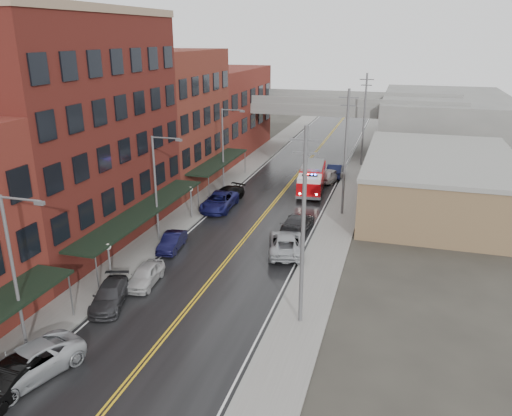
# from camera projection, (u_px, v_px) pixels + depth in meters

# --- Properties ---
(road) EXTENTS (11.00, 160.00, 0.02)m
(road) POSITION_uv_depth(u_px,v_px,m) (256.00, 225.00, 45.81)
(road) COLOR black
(road) RESTS_ON ground
(sidewalk_left) EXTENTS (3.00, 160.00, 0.15)m
(sidewalk_left) POSITION_uv_depth(u_px,v_px,m) (183.00, 216.00, 47.74)
(sidewalk_left) COLOR slate
(sidewalk_left) RESTS_ON ground
(sidewalk_right) EXTENTS (3.00, 160.00, 0.15)m
(sidewalk_right) POSITION_uv_depth(u_px,v_px,m) (336.00, 233.00, 43.84)
(sidewalk_right) COLOR slate
(sidewalk_right) RESTS_ON ground
(curb_left) EXTENTS (0.30, 160.00, 0.15)m
(curb_left) POSITION_uv_depth(u_px,v_px,m) (199.00, 218.00, 47.30)
(curb_left) COLOR gray
(curb_left) RESTS_ON ground
(curb_right) EXTENTS (0.30, 160.00, 0.15)m
(curb_right) POSITION_uv_depth(u_px,v_px,m) (317.00, 231.00, 44.28)
(curb_right) COLOR gray
(curb_right) RESTS_ON ground
(brick_building_b) EXTENTS (9.00, 20.00, 18.00)m
(brick_building_b) POSITION_uv_depth(u_px,v_px,m) (73.00, 134.00, 40.07)
(brick_building_b) COLOR #4F1915
(brick_building_b) RESTS_ON ground
(brick_building_c) EXTENTS (9.00, 15.00, 15.00)m
(brick_building_c) POSITION_uv_depth(u_px,v_px,m) (170.00, 119.00, 56.42)
(brick_building_c) COLOR maroon
(brick_building_c) RESTS_ON ground
(brick_building_far) EXTENTS (9.00, 20.00, 12.00)m
(brick_building_far) POSITION_uv_depth(u_px,v_px,m) (223.00, 111.00, 72.76)
(brick_building_far) COLOR maroon
(brick_building_far) RESTS_ON ground
(tan_building) EXTENTS (14.00, 22.00, 5.00)m
(tan_building) POSITION_uv_depth(u_px,v_px,m) (438.00, 183.00, 49.77)
(tan_building) COLOR brown
(tan_building) RESTS_ON ground
(right_far_block) EXTENTS (18.00, 30.00, 8.00)m
(right_far_block) POSITION_uv_depth(u_px,v_px,m) (444.00, 122.00, 75.92)
(right_far_block) COLOR slate
(right_far_block) RESTS_ON ground
(awning_1) EXTENTS (2.60, 18.00, 3.09)m
(awning_1) POSITION_uv_depth(u_px,v_px,m) (144.00, 211.00, 40.49)
(awning_1) COLOR black
(awning_1) RESTS_ON ground
(awning_2) EXTENTS (2.60, 13.00, 3.09)m
(awning_2) POSITION_uv_depth(u_px,v_px,m) (219.00, 161.00, 56.35)
(awning_2) COLOR black
(awning_2) RESTS_ON ground
(globe_lamp_1) EXTENTS (0.44, 0.44, 3.12)m
(globe_lamp_1) POSITION_uv_depth(u_px,v_px,m) (109.00, 255.00, 34.08)
(globe_lamp_1) COLOR #59595B
(globe_lamp_1) RESTS_ON ground
(globe_lamp_2) EXTENTS (0.44, 0.44, 3.12)m
(globe_lamp_2) POSITION_uv_depth(u_px,v_px,m) (191.00, 195.00, 46.76)
(globe_lamp_2) COLOR #59595B
(globe_lamp_2) RESTS_ON ground
(street_lamp_0) EXTENTS (2.64, 0.22, 9.00)m
(street_lamp_0) POSITION_uv_depth(u_px,v_px,m) (16.00, 265.00, 25.93)
(street_lamp_0) COLOR #59595B
(street_lamp_0) RESTS_ON ground
(street_lamp_1) EXTENTS (2.64, 0.22, 9.00)m
(street_lamp_1) POSITION_uv_depth(u_px,v_px,m) (158.00, 183.00, 40.42)
(street_lamp_1) COLOR #59595B
(street_lamp_1) RESTS_ON ground
(street_lamp_2) EXTENTS (2.64, 0.22, 9.00)m
(street_lamp_2) POSITION_uv_depth(u_px,v_px,m) (225.00, 144.00, 54.92)
(street_lamp_2) COLOR #59595B
(street_lamp_2) RESTS_ON ground
(utility_pole_0) EXTENTS (1.80, 0.24, 12.00)m
(utility_pole_0) POSITION_uv_depth(u_px,v_px,m) (303.00, 226.00, 28.23)
(utility_pole_0) COLOR #59595B
(utility_pole_0) RESTS_ON ground
(utility_pole_1) EXTENTS (1.80, 0.24, 12.00)m
(utility_pole_1) POSITION_uv_depth(u_px,v_px,m) (346.00, 151.00, 46.35)
(utility_pole_1) COLOR #59595B
(utility_pole_1) RESTS_ON ground
(utility_pole_2) EXTENTS (1.80, 0.24, 12.00)m
(utility_pole_2) POSITION_uv_depth(u_px,v_px,m) (364.00, 118.00, 64.46)
(utility_pole_2) COLOR #59595B
(utility_pole_2) RESTS_ON ground
(overpass) EXTENTS (40.00, 10.00, 7.50)m
(overpass) POSITION_uv_depth(u_px,v_px,m) (318.00, 111.00, 72.83)
(overpass) COLOR slate
(overpass) RESTS_ON ground
(fire_truck) EXTENTS (3.82, 8.23, 2.93)m
(fire_truck) POSITION_uv_depth(u_px,v_px,m) (312.00, 178.00, 55.02)
(fire_truck) COLOR #AB070C
(fire_truck) RESTS_ON ground
(parked_car_left_1) EXTENTS (1.52, 4.34, 1.43)m
(parked_car_left_1) POSITION_uv_depth(u_px,v_px,m) (8.00, 382.00, 24.00)
(parked_car_left_1) COLOR black
(parked_car_left_1) RESTS_ON ground
(parked_car_left_2) EXTENTS (4.37, 6.31, 1.60)m
(parked_car_left_2) POSITION_uv_depth(u_px,v_px,m) (27.00, 365.00, 25.13)
(parked_car_left_2) COLOR #A3A7AB
(parked_car_left_2) RESTS_ON ground
(parked_car_left_3) EXTENTS (3.23, 5.02, 1.35)m
(parked_car_left_3) POSITION_uv_depth(u_px,v_px,m) (110.00, 295.00, 32.06)
(parked_car_left_3) COLOR #2A2A2D
(parked_car_left_3) RESTS_ON ground
(parked_car_left_4) EXTENTS (2.06, 4.26, 1.40)m
(parked_car_left_4) POSITION_uv_depth(u_px,v_px,m) (145.00, 275.00, 34.74)
(parked_car_left_4) COLOR #B3B3B3
(parked_car_left_4) RESTS_ON ground
(parked_car_left_5) EXTENTS (1.87, 4.16, 1.33)m
(parked_car_left_5) POSITION_uv_depth(u_px,v_px,m) (172.00, 242.00, 40.41)
(parked_car_left_5) COLOR black
(parked_car_left_5) RESTS_ON ground
(parked_car_left_6) EXTENTS (2.92, 5.96, 1.63)m
(parked_car_left_6) POSITION_uv_depth(u_px,v_px,m) (219.00, 201.00, 49.72)
(parked_car_left_6) COLOR #15164F
(parked_car_left_6) RESTS_ON ground
(parked_car_left_7) EXTENTS (3.31, 5.31, 1.43)m
(parked_car_left_7) POSITION_uv_depth(u_px,v_px,m) (226.00, 195.00, 52.14)
(parked_car_left_7) COLOR black
(parked_car_left_7) RESTS_ON ground
(parked_car_right_0) EXTENTS (3.93, 6.23, 1.60)m
(parked_car_right_0) POSITION_uv_depth(u_px,v_px,m) (286.00, 243.00, 39.78)
(parked_car_right_0) COLOR #9DA0A4
(parked_car_right_0) RESTS_ON ground
(parked_car_right_1) EXTENTS (2.47, 5.35, 1.51)m
(parked_car_right_1) POSITION_uv_depth(u_px,v_px,m) (298.00, 222.00, 44.34)
(parked_car_right_1) COLOR #242426
(parked_car_right_1) RESTS_ON ground
(parked_car_right_2) EXTENTS (3.25, 5.00, 1.58)m
(parked_car_right_2) POSITION_uv_depth(u_px,v_px,m) (330.00, 175.00, 59.06)
(parked_car_right_2) COLOR silver
(parked_car_right_2) RESTS_ON ground
(parked_car_right_3) EXTENTS (1.98, 5.05, 1.64)m
(parked_car_right_3) POSITION_uv_depth(u_px,v_px,m) (335.00, 170.00, 61.10)
(parked_car_right_3) COLOR black
(parked_car_right_3) RESTS_ON ground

